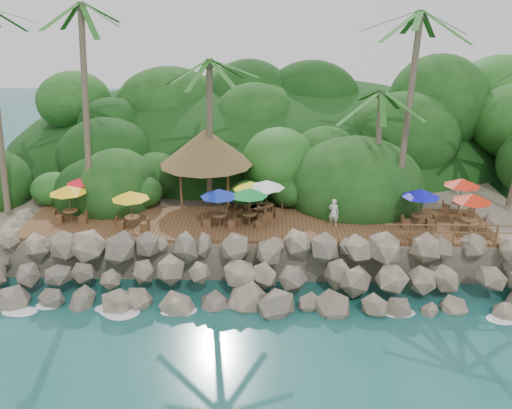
{
  "coord_description": "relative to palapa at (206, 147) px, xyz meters",
  "views": [
    {
      "loc": [
        0.84,
        -22.76,
        14.19
      ],
      "look_at": [
        0.0,
        6.0,
        3.4
      ],
      "focal_mm": 38.65,
      "sensor_mm": 36.0,
      "label": 1
    }
  ],
  "objects": [
    {
      "name": "land_base",
      "position": [
        3.12,
        6.53,
        -4.74
      ],
      "size": [
        32.0,
        25.2,
        2.1
      ],
      "primitive_type": "cube",
      "color": "gray",
      "rests_on": "ground"
    },
    {
      "name": "waiter",
      "position": [
        7.43,
        -3.77,
        -2.7
      ],
      "size": [
        0.68,
        0.56,
        1.59
      ],
      "primitive_type": "imported",
      "rotation": [
        0.0,
        0.0,
        2.79
      ],
      "color": "silver",
      "rests_on": "terrace"
    },
    {
      "name": "foam_line",
      "position": [
        3.12,
        -9.17,
        -5.76
      ],
      "size": [
        25.2,
        0.8,
        0.06
      ],
      "color": "white",
      "rests_on": "ground"
    },
    {
      "name": "terrace",
      "position": [
        3.12,
        -3.47,
        -3.59
      ],
      "size": [
        26.0,
        5.0,
        0.2
      ],
      "primitive_type": "cube",
      "color": "brown",
      "rests_on": "land_base"
    },
    {
      "name": "seawall",
      "position": [
        3.12,
        -7.47,
        -4.64
      ],
      "size": [
        29.0,
        4.0,
        2.3
      ],
      "primitive_type": null,
      "color": "gray",
      "rests_on": "ground"
    },
    {
      "name": "dining_clusters",
      "position": [
        3.77,
        -3.21,
        -1.65
      ],
      "size": [
        24.27,
        4.8,
        2.22
      ],
      "color": "brown",
      "rests_on": "terrace"
    },
    {
      "name": "palapa",
      "position": [
        0.0,
        0.0,
        0.0
      ],
      "size": [
        5.72,
        5.72,
        4.6
      ],
      "color": "brown",
      "rests_on": "ground"
    },
    {
      "name": "ground",
      "position": [
        3.12,
        -9.47,
        -5.79
      ],
      "size": [
        140.0,
        140.0,
        0.0
      ],
      "primitive_type": "plane",
      "color": "#19514F",
      "rests_on": "ground"
    },
    {
      "name": "palms",
      "position": [
        3.72,
        -0.93,
        6.3
      ],
      "size": [
        36.38,
        7.17,
        12.94
      ],
      "color": "brown",
      "rests_on": "ground"
    },
    {
      "name": "railing",
      "position": [
        13.44,
        -5.82,
        -2.89
      ],
      "size": [
        7.2,
        0.1,
        1.0
      ],
      "color": "brown",
      "rests_on": "terrace"
    },
    {
      "name": "jungle_foliage",
      "position": [
        3.12,
        5.53,
        -5.79
      ],
      "size": [
        44.0,
        16.0,
        12.0
      ],
      "primitive_type": null,
      "color": "#143811",
      "rests_on": "ground"
    },
    {
      "name": "jungle_hill",
      "position": [
        3.12,
        14.03,
        -5.79
      ],
      "size": [
        44.8,
        28.0,
        15.4
      ],
      "primitive_type": "ellipsoid",
      "color": "#143811",
      "rests_on": "ground"
    }
  ]
}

